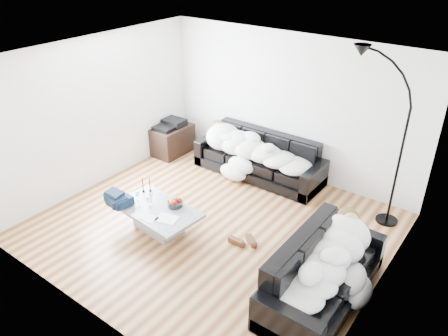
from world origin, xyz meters
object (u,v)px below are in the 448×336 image
Objects in this scene: sleeper_right at (326,257)px; wine_glass_b at (138,196)px; stereo at (171,124)px; candle_left at (143,185)px; shoes at (243,241)px; sofa_back at (259,156)px; candle_right at (150,185)px; fruit_bowl at (175,202)px; wine_glass_a at (151,197)px; coffee_table at (158,219)px; sofa_right at (324,271)px; sleeper_back at (258,146)px; floor_lamp at (401,155)px; wine_glass_c at (149,202)px; av_cabinet at (172,140)px.

wine_glass_b is (-3.01, -0.21, -0.17)m from sleeper_right.
wine_glass_b is at bearing -61.03° from stereo.
wine_glass_b is at bearing 94.07° from sleeper_right.
sleeper_right is at bearing 4.07° from wine_glass_b.
shoes is (1.75, 0.27, -0.46)m from candle_left.
sofa_back is 2.19m from candle_right.
fruit_bowl reaches higher than shoes.
wine_glass_a is 0.21m from wine_glass_b.
wine_glass_b reaches higher than coffee_table.
candle_right is 0.56× the size of stereo.
sofa_right is 4.68m from stereo.
coffee_table is 8.30× the size of wine_glass_b.
floor_lamp is (2.44, 0.02, 0.54)m from sleeper_back.
sleeper_right is 2.19m from floor_lamp.
sleeper_right is at bearing 4.25° from coffee_table.
floor_lamp reaches higher than wine_glass_c.
fruit_bowl is (-0.13, -2.14, 0.06)m from sofa_back.
floor_lamp reaches higher than coffee_table.
sleeper_back is 4.68× the size of stereo.
stereo reaches higher than wine_glass_a.
candle_left reaches higher than fruit_bowl.
candle_right is at bearing 139.05° from wine_glass_a.
sleeper_right is 7.45× the size of fruit_bowl.
coffee_table is 2.98× the size of stereo.
av_cabinet is (-1.44, 2.00, -0.18)m from wine_glass_a.
fruit_bowl reaches higher than coffee_table.
wine_glass_c is (-0.12, -0.05, 0.28)m from coffee_table.
sofa_back reaches higher than wine_glass_b.
sofa_right is at bearing -1.82° from candle_right.
stereo is (-1.21, 1.81, 0.14)m from candle_right.
sofa_right is at bearing 2.04° from wine_glass_a.
sleeper_right is 2.84m from wine_glass_a.
sofa_right is 2.40× the size of av_cabinet.
sofa_back is at bearing -167.42° from floor_lamp.
sofa_back is at bearing 47.07° from sofa_right.
sofa_right is 2.75m from wine_glass_c.
stereo is (-1.53, 2.14, 0.17)m from wine_glass_c.
av_cabinet reaches higher than fruit_bowl.
sofa_back reaches higher than shoes.
stereo reaches higher than wine_glass_b.
wine_glass_c is (-0.43, -2.34, -0.16)m from sleeper_back.
av_cabinet is at bearing 125.63° from wine_glass_a.
wine_glass_a is 0.65× the size of candle_left.
sleeper_back is 0.88× the size of floor_lamp.
fruit_bowl is 2.63m from stereo.
candle_right reaches higher than coffee_table.
wine_glass_c is at bearing -57.33° from wine_glass_a.
sofa_back reaches higher than wine_glass_c.
wine_glass_a is at bearing 122.67° from wine_glass_c.
sofa_right is (2.31, -2.15, 0.01)m from sofa_back.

